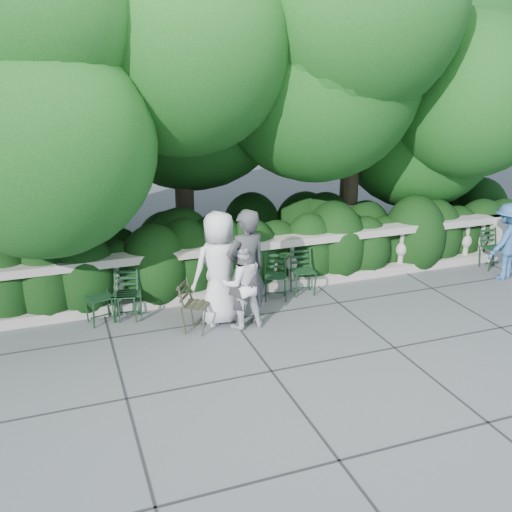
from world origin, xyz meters
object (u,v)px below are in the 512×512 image
object	(u,v)px
chair_d	(305,297)
chair_e	(276,302)
chair_b	(105,325)
person_older_blue	(507,241)
chair_f	(495,270)
chair_a	(131,322)
chair_c	(126,323)
person_businessman	(220,268)
person_woman_grey	(246,270)
person_casual_man	(242,284)
chair_weathered	(206,331)

from	to	relation	value
chair_d	chair_e	xyz separation A→B (m)	(-0.59, -0.05, 0.00)
chair_b	person_older_blue	bearing A→B (deg)	-18.23
chair_f	chair_a	bearing A→B (deg)	179.74
chair_c	person_older_blue	size ratio (longest dim) A/B	0.55
person_businessman	person_woman_grey	size ratio (longest dim) A/B	0.96
chair_a	person_older_blue	bearing A→B (deg)	3.43
chair_a	person_older_blue	world-z (taller)	person_older_blue
chair_b	person_woman_grey	world-z (taller)	person_woman_grey
person_woman_grey	person_older_blue	bearing A→B (deg)	168.57
chair_b	chair_d	xyz separation A→B (m)	(3.58, -0.02, 0.00)
chair_c	chair_b	bearing A→B (deg)	-165.63
chair_e	person_casual_man	size ratio (longest dim) A/B	0.57
chair_weathered	person_older_blue	size ratio (longest dim) A/B	0.55
person_casual_man	chair_e	bearing A→B (deg)	-140.70
chair_e	chair_weathered	world-z (taller)	same
chair_a	chair_c	xyz separation A→B (m)	(-0.09, -0.01, 0.00)
chair_b	person_businessman	distance (m)	2.12
person_woman_grey	chair_d	bearing A→B (deg)	-165.61
chair_a	person_woman_grey	bearing A→B (deg)	-17.30
person_businessman	chair_d	bearing A→B (deg)	-175.06
chair_weathered	chair_e	bearing A→B (deg)	-30.90
chair_c	person_older_blue	xyz separation A→B (m)	(7.34, -0.48, 0.76)
chair_a	chair_c	size ratio (longest dim) A/B	1.00
chair_f	person_older_blue	world-z (taller)	person_older_blue
chair_d	chair_weathered	distance (m)	2.21
chair_e	chair_weathered	size ratio (longest dim) A/B	1.00
chair_b	person_businessman	bearing A→B (deg)	-29.76
chair_c	person_casual_man	distance (m)	2.07
chair_b	chair_f	world-z (taller)	same
chair_b	person_businessman	world-z (taller)	person_businessman
chair_f	chair_weathered	world-z (taller)	same
chair_f	person_casual_man	xyz separation A→B (m)	(-5.76, -0.67, 0.74)
chair_b	person_older_blue	size ratio (longest dim) A/B	0.55
chair_d	chair_a	bearing A→B (deg)	-172.98
chair_c	person_businessman	world-z (taller)	person_businessman
chair_c	person_businessman	size ratio (longest dim) A/B	0.45
chair_d	person_woman_grey	distance (m)	1.89
chair_c	chair_d	xyz separation A→B (m)	(3.25, -0.01, 0.00)
chair_a	chair_b	world-z (taller)	same
chair_f	chair_d	bearing A→B (deg)	179.35
chair_a	chair_c	bearing A→B (deg)	-169.08
person_woman_grey	person_older_blue	world-z (taller)	person_woman_grey
chair_weathered	person_casual_man	world-z (taller)	person_casual_man
person_older_blue	chair_f	bearing A→B (deg)	-133.90
chair_a	chair_e	size ratio (longest dim) A/B	1.00
person_businessman	person_casual_man	size ratio (longest dim) A/B	1.27
person_businessman	person_casual_man	world-z (taller)	person_businessman
chair_c	chair_e	bearing A→B (deg)	15.54
chair_f	person_businessman	world-z (taller)	person_businessman
chair_d	chair_f	size ratio (longest dim) A/B	1.00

